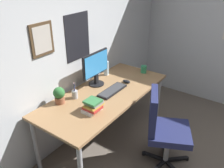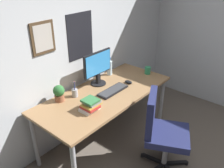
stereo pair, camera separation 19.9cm
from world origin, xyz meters
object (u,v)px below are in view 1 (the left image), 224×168
(office_chair, at_px, (163,127))
(computer_mouse, at_px, (126,81))
(coffee_mug_near, at_px, (144,69))
(water_bottle, at_px, (106,68))
(keyboard, at_px, (112,90))
(potted_plant, at_px, (59,95))
(monitor, at_px, (96,67))
(pen_cup, at_px, (75,94))
(book_stack_left, at_px, (93,106))

(office_chair, bearing_deg, computer_mouse, 65.69)
(coffee_mug_near, bearing_deg, water_bottle, 133.50)
(keyboard, distance_m, coffee_mug_near, 0.72)
(water_bottle, xyz_separation_m, potted_plant, (-0.91, -0.03, -0.00))
(monitor, distance_m, computer_mouse, 0.45)
(office_chair, distance_m, coffee_mug_near, 1.01)
(potted_plant, relative_size, pen_cup, 0.98)
(coffee_mug_near, xyz_separation_m, book_stack_left, (-1.19, -0.04, 0.01))
(keyboard, relative_size, coffee_mug_near, 3.58)
(computer_mouse, relative_size, coffee_mug_near, 0.92)
(monitor, xyz_separation_m, computer_mouse, (0.26, -0.30, -0.22))
(monitor, relative_size, coffee_mug_near, 3.83)
(monitor, distance_m, pen_cup, 0.46)
(office_chair, height_order, coffee_mug_near, office_chair)
(keyboard, height_order, computer_mouse, computer_mouse)
(office_chair, height_order, pen_cup, same)
(pen_cup, bearing_deg, potted_plant, 160.69)
(coffee_mug_near, height_order, pen_cup, pen_cup)
(coffee_mug_near, bearing_deg, keyboard, 176.76)
(computer_mouse, relative_size, pen_cup, 0.55)
(monitor, xyz_separation_m, keyboard, (-0.04, -0.28, -0.23))
(monitor, height_order, potted_plant, monitor)
(monitor, height_order, coffee_mug_near, monitor)
(book_stack_left, bearing_deg, water_bottle, 27.97)
(keyboard, distance_m, book_stack_left, 0.48)
(monitor, height_order, book_stack_left, monitor)
(monitor, xyz_separation_m, book_stack_left, (-0.51, -0.37, -0.17))
(computer_mouse, xyz_separation_m, pen_cup, (-0.68, 0.28, 0.04))
(computer_mouse, bearing_deg, water_bottle, 82.93)
(coffee_mug_near, relative_size, book_stack_left, 0.58)
(office_chair, relative_size, coffee_mug_near, 7.91)
(book_stack_left, bearing_deg, pen_cup, 75.59)
(water_bottle, relative_size, coffee_mug_near, 2.10)
(office_chair, height_order, computer_mouse, office_chair)
(coffee_mug_near, distance_m, pen_cup, 1.14)
(keyboard, height_order, potted_plant, potted_plant)
(water_bottle, bearing_deg, computer_mouse, -97.07)
(monitor, relative_size, book_stack_left, 2.21)
(computer_mouse, relative_size, book_stack_left, 0.53)
(monitor, xyz_separation_m, potted_plant, (-0.60, 0.04, -0.13))
(office_chair, distance_m, book_stack_left, 0.82)
(coffee_mug_near, bearing_deg, pen_cup, 164.59)
(book_stack_left, bearing_deg, coffee_mug_near, 2.04)
(pen_cup, bearing_deg, coffee_mug_near, -15.41)
(pen_cup, relative_size, book_stack_left, 0.96)
(water_bottle, height_order, coffee_mug_near, water_bottle)
(office_chair, bearing_deg, pen_cup, 111.36)
(potted_plant, bearing_deg, keyboard, -30.09)
(computer_mouse, distance_m, pen_cup, 0.74)
(monitor, relative_size, computer_mouse, 4.18)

